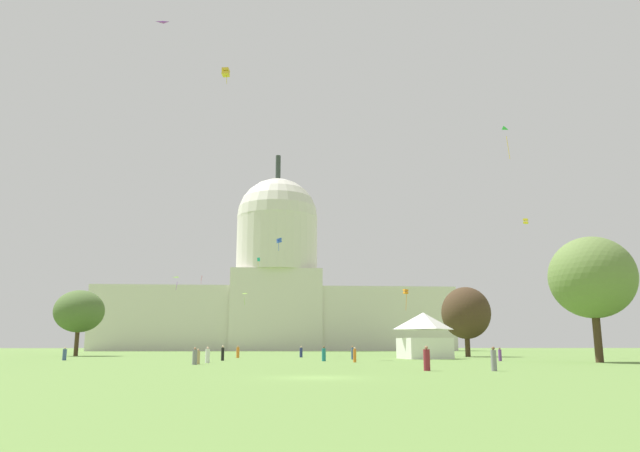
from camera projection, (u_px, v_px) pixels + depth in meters
ground_plane at (317, 378)px, 32.75m from camera, size 800.00×800.00×0.00m
capitol_building at (276, 287)px, 204.70m from camera, size 120.03×28.47×69.30m
event_tent at (424, 335)px, 79.86m from camera, size 6.88×7.23×6.17m
tree_west_mid at (79, 311)px, 101.45m from camera, size 12.32×12.64×11.14m
tree_east_far at (592, 278)px, 63.49m from camera, size 13.08×13.18×13.34m
tree_east_near at (466, 313)px, 95.16m from camera, size 9.48×9.38×11.07m
person_white_lawn_far_right at (208, 356)px, 59.94m from camera, size 0.62×0.62×1.63m
person_grey_deep_crowd at (494, 360)px, 41.30m from camera, size 0.51×0.51×1.68m
person_denim_near_tree_west at (352, 353)px, 75.67m from camera, size 0.39×0.39×1.72m
person_maroon_mid_left at (427, 360)px, 41.65m from camera, size 0.60×0.60×1.73m
person_purple_back_center at (500, 355)px, 67.63m from camera, size 0.52×0.52×1.52m
person_grey_front_left at (195, 357)px, 54.98m from camera, size 0.61×0.61×1.59m
person_navy_aisle_center at (301, 352)px, 88.85m from camera, size 0.60×0.60×1.67m
person_orange_edge_east at (355, 355)px, 62.61m from camera, size 0.43×0.43×1.59m
person_orange_back_left at (238, 352)px, 85.60m from camera, size 0.62×0.62×1.73m
person_tan_lawn_far_left at (198, 357)px, 56.65m from camera, size 0.54×0.54×1.45m
person_black_mid_right at (223, 354)px, 69.56m from camera, size 0.50×0.50×1.76m
person_teal_back_right at (324, 354)px, 67.31m from camera, size 0.51×0.51×1.69m
person_denim_front_center at (65, 354)px, 71.01m from camera, size 0.62×0.62×1.58m
kite_lime_low at (243, 296)px, 163.36m from camera, size 1.66×1.41×2.80m
kite_blue_mid at (279, 241)px, 104.87m from camera, size 0.97×0.93×2.36m
kite_red_mid at (202, 278)px, 176.29m from camera, size 0.31×1.13×2.50m
kite_white_low at (177, 278)px, 144.19m from camera, size 1.71×1.68×3.17m
kite_yellow_mid at (526, 221)px, 88.34m from camera, size 0.89×0.89×0.80m
kite_green_mid at (509, 134)px, 81.24m from camera, size 1.05×1.27×4.07m
kite_violet_high at (163, 26)px, 100.07m from camera, size 1.72×0.77×0.15m
kite_gold_high at (226, 72)px, 87.46m from camera, size 1.17×1.22×2.41m
kite_orange_low at (406, 292)px, 114.36m from camera, size 1.00×0.97×4.09m
kite_turquoise_mid at (259, 260)px, 183.03m from camera, size 0.90×0.41×2.61m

